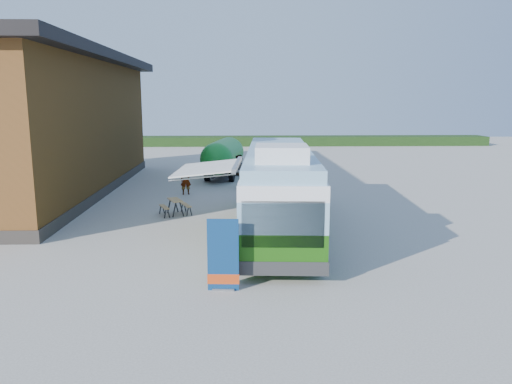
{
  "coord_description": "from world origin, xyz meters",
  "views": [
    {
      "loc": [
        0.58,
        -17.19,
        5.02
      ],
      "look_at": [
        1.25,
        2.26,
        1.4
      ],
      "focal_mm": 35.0,
      "sensor_mm": 36.0,
      "label": 1
    }
  ],
  "objects_px": {
    "picnic_table": "(175,203)",
    "person_b": "(239,172)",
    "banner": "(223,262)",
    "person_a": "(186,180)",
    "bus": "(279,186)",
    "slurry_tanker": "(223,156)"
  },
  "relations": [
    {
      "from": "picnic_table",
      "to": "person_b",
      "type": "height_order",
      "value": "person_b"
    },
    {
      "from": "banner",
      "to": "picnic_table",
      "type": "distance_m",
      "value": 9.26
    },
    {
      "from": "person_b",
      "to": "person_a",
      "type": "bearing_deg",
      "value": -39.71
    },
    {
      "from": "picnic_table",
      "to": "person_b",
      "type": "relative_size",
      "value": 0.79
    },
    {
      "from": "bus",
      "to": "person_a",
      "type": "height_order",
      "value": "bus"
    },
    {
      "from": "person_a",
      "to": "person_b",
      "type": "height_order",
      "value": "person_b"
    },
    {
      "from": "banner",
      "to": "slurry_tanker",
      "type": "relative_size",
      "value": 0.29
    },
    {
      "from": "person_b",
      "to": "slurry_tanker",
      "type": "xyz_separation_m",
      "value": [
        -1.0,
        3.86,
        0.46
      ]
    },
    {
      "from": "person_a",
      "to": "person_b",
      "type": "relative_size",
      "value": 0.81
    },
    {
      "from": "bus",
      "to": "banner",
      "type": "bearing_deg",
      "value": -104.33
    },
    {
      "from": "bus",
      "to": "person_b",
      "type": "bearing_deg",
      "value": 102.78
    },
    {
      "from": "bus",
      "to": "picnic_table",
      "type": "relative_size",
      "value": 7.84
    },
    {
      "from": "bus",
      "to": "banner",
      "type": "distance_m",
      "value": 6.47
    },
    {
      "from": "person_b",
      "to": "slurry_tanker",
      "type": "relative_size",
      "value": 0.29
    },
    {
      "from": "bus",
      "to": "slurry_tanker",
      "type": "height_order",
      "value": "bus"
    },
    {
      "from": "bus",
      "to": "picnic_table",
      "type": "height_order",
      "value": "bus"
    },
    {
      "from": "picnic_table",
      "to": "person_a",
      "type": "bearing_deg",
      "value": 68.0
    },
    {
      "from": "banner",
      "to": "person_b",
      "type": "relative_size",
      "value": 1.01
    },
    {
      "from": "bus",
      "to": "person_b",
      "type": "xyz_separation_m",
      "value": [
        -1.54,
        9.41,
        -0.78
      ]
    },
    {
      "from": "bus",
      "to": "picnic_table",
      "type": "xyz_separation_m",
      "value": [
        -4.34,
        2.85,
        -1.23
      ]
    },
    {
      "from": "person_a",
      "to": "bus",
      "type": "bearing_deg",
      "value": -73.82
    },
    {
      "from": "picnic_table",
      "to": "bus",
      "type": "bearing_deg",
      "value": -55.58
    }
  ]
}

